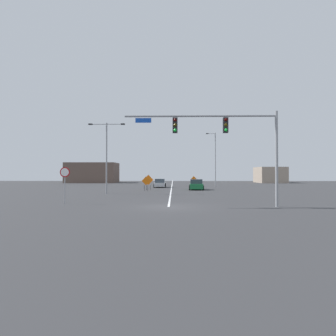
% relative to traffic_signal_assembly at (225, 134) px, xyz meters
% --- Properties ---
extents(ground, '(136.57, 136.57, 0.00)m').
position_rel_traffic_signal_assembly_xyz_m(ground, '(-3.92, 0.01, -5.01)').
color(ground, '#38383A').
extents(road_centre_stripe, '(0.16, 75.87, 0.01)m').
position_rel_traffic_signal_assembly_xyz_m(road_centre_stripe, '(-3.92, 37.95, -5.00)').
color(road_centre_stripe, white).
rests_on(road_centre_stripe, ground).
extents(traffic_signal_assembly, '(10.55, 0.44, 6.60)m').
position_rel_traffic_signal_assembly_xyz_m(traffic_signal_assembly, '(0.00, 0.00, 0.00)').
color(traffic_signal_assembly, gray).
rests_on(traffic_signal_assembly, ground).
extents(stop_sign, '(0.76, 0.07, 2.78)m').
position_rel_traffic_signal_assembly_xyz_m(stop_sign, '(-11.80, 1.84, -3.05)').
color(stop_sign, gray).
rests_on(stop_sign, ground).
extents(street_lamp_mid_right, '(1.74, 0.24, 9.53)m').
position_rel_traffic_signal_assembly_xyz_m(street_lamp_mid_right, '(3.74, 33.05, 0.17)').
color(street_lamp_mid_right, gray).
rests_on(street_lamp_mid_right, ground).
extents(street_lamp_near_right, '(4.10, 0.24, 7.98)m').
position_rel_traffic_signal_assembly_xyz_m(street_lamp_near_right, '(-11.12, 12.89, -0.22)').
color(street_lamp_near_right, gray).
rests_on(street_lamp_near_right, ground).
extents(construction_sign_median_near, '(1.15, 0.17, 1.91)m').
position_rel_traffic_signal_assembly_xyz_m(construction_sign_median_near, '(-7.14, 17.99, -3.79)').
color(construction_sign_median_near, orange).
rests_on(construction_sign_median_near, ground).
extents(construction_sign_left_lane, '(1.40, 0.27, 2.10)m').
position_rel_traffic_signal_assembly_xyz_m(construction_sign_left_lane, '(-7.07, 20.73, -3.69)').
color(construction_sign_left_lane, orange).
rests_on(construction_sign_left_lane, ground).
extents(construction_sign_median_far, '(1.11, 0.21, 1.82)m').
position_rel_traffic_signal_assembly_xyz_m(construction_sign_median_far, '(-0.20, 29.98, -3.85)').
color(construction_sign_median_far, orange).
rests_on(construction_sign_median_far, ground).
extents(car_green_near, '(2.22, 4.19, 1.48)m').
position_rel_traffic_signal_assembly_xyz_m(car_green_near, '(-0.42, 21.47, -4.32)').
color(car_green_near, '#196B38').
rests_on(car_green_near, ground).
extents(car_silver_mid, '(1.97, 4.00, 1.39)m').
position_rel_traffic_signal_assembly_xyz_m(car_silver_mid, '(-5.84, 28.43, -4.37)').
color(car_silver_mid, '#B7BABF').
rests_on(car_silver_mid, ground).
extents(roadside_building_west, '(11.85, 7.53, 4.83)m').
position_rel_traffic_signal_assembly_xyz_m(roadside_building_west, '(-23.43, 52.44, -2.59)').
color(roadside_building_west, brown).
rests_on(roadside_building_west, ground).
extents(roadside_building_east, '(6.13, 7.79, 3.78)m').
position_rel_traffic_signal_assembly_xyz_m(roadside_building_east, '(19.75, 52.68, -3.12)').
color(roadside_building_east, gray).
rests_on(roadside_building_east, ground).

